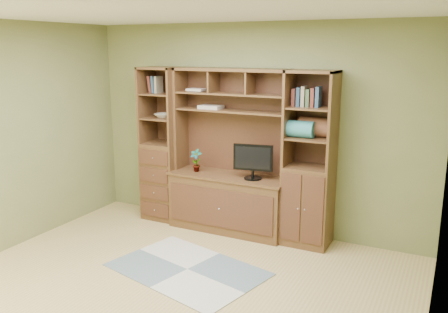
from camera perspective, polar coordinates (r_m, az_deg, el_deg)
The scene contains 11 objects.
room at distance 4.26m, azimuth -7.24°, elevation -0.61°, with size 4.60×4.10×2.64m.
center_hutch at distance 5.89m, azimuth 0.53°, elevation 0.53°, with size 1.54×0.53×2.05m, color #52341C.
left_tower at distance 6.42m, azimuth -7.36°, elevation 1.46°, with size 0.50×0.45×2.05m, color #52341C.
right_tower at distance 5.57m, azimuth 10.23°, elevation -0.41°, with size 0.55×0.45×2.05m, color #52341C.
rug at distance 5.16m, azimuth -4.44°, elevation -13.39°, with size 1.55×1.04×0.01m, color #969C9B.
monitor at distance 5.72m, azimuth 3.52°, elevation 0.14°, with size 0.48×0.22×0.59m, color black.
orchid at distance 6.10m, azimuth -3.39°, elevation -0.48°, with size 0.16×0.11×0.29m, color #AB6A3A.
magazines at distance 6.01m, azimuth -1.59°, elevation 5.98°, with size 0.28×0.21×0.04m, color #B5A59A.
bowl at distance 6.34m, azimuth -7.29°, elevation 4.92°, with size 0.22×0.22×0.05m, color beige.
blanket_teal at distance 5.48m, azimuth 9.08°, elevation 3.28°, with size 0.33×0.19×0.19m, color teal.
blanket_red at distance 5.56m, azimuth 11.06°, elevation 3.49°, with size 0.40×0.22×0.22m, color brown.
Camera 1 is at (2.32, -3.43, 2.29)m, focal length 38.00 mm.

